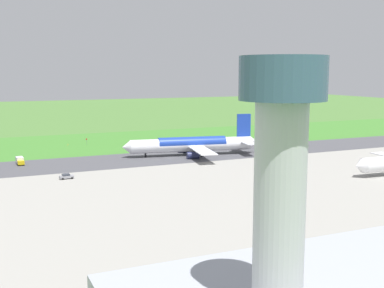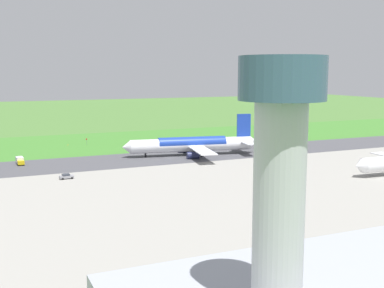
# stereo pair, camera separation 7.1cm
# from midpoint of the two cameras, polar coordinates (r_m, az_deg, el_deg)

# --- Properties ---
(ground_plane) EXTENTS (800.00, 800.00, 0.00)m
(ground_plane) POSITION_cam_midpoint_polar(r_m,az_deg,el_deg) (186.18, -2.70, -1.54)
(ground_plane) COLOR #477233
(runway_asphalt) EXTENTS (600.00, 29.02, 0.06)m
(runway_asphalt) POSITION_cam_midpoint_polar(r_m,az_deg,el_deg) (186.17, -2.70, -1.54)
(runway_asphalt) COLOR #47474C
(runway_asphalt) RESTS_ON ground
(apron_concrete) EXTENTS (440.00, 110.00, 0.05)m
(apron_concrete) POSITION_cam_midpoint_polar(r_m,az_deg,el_deg) (128.62, 7.91, -6.15)
(apron_concrete) COLOR gray
(apron_concrete) RESTS_ON ground
(grass_verge_foreground) EXTENTS (600.00, 80.00, 0.04)m
(grass_verge_foreground) POSITION_cam_midpoint_polar(r_m,az_deg,el_deg) (227.73, -6.73, 0.24)
(grass_verge_foreground) COLOR #3C782B
(grass_verge_foreground) RESTS_ON ground
(airliner_main) EXTENTS (53.93, 44.37, 15.88)m
(airliner_main) POSITION_cam_midpoint_polar(r_m,az_deg,el_deg) (189.19, 0.12, -0.04)
(airliner_main) COLOR white
(airliner_main) RESTS_ON ground
(service_truck_baggage) EXTENTS (2.60, 5.92, 2.65)m
(service_truck_baggage) POSITION_cam_midpoint_polar(r_m,az_deg,el_deg) (181.10, -19.46, -1.85)
(service_truck_baggage) COLOR gold
(service_truck_baggage) RESTS_ON ground
(service_car_followme) EXTENTS (4.32, 2.17, 1.62)m
(service_car_followme) POSITION_cam_midpoint_polar(r_m,az_deg,el_deg) (152.97, -14.46, -3.68)
(service_car_followme) COLOR gray
(service_car_followme) RESTS_ON ground
(no_stopping_sign) EXTENTS (0.60, 0.10, 2.82)m
(no_stopping_sign) POSITION_cam_midpoint_polar(r_m,az_deg,el_deg) (222.41, -12.21, 0.34)
(no_stopping_sign) COLOR slate
(no_stopping_sign) RESTS_ON ground
(traffic_cone_orange) EXTENTS (0.40, 0.40, 0.55)m
(traffic_cone_orange) POSITION_cam_midpoint_polar(r_m,az_deg,el_deg) (222.48, -14.29, -0.09)
(traffic_cone_orange) COLOR orange
(traffic_cone_orange) RESTS_ON ground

